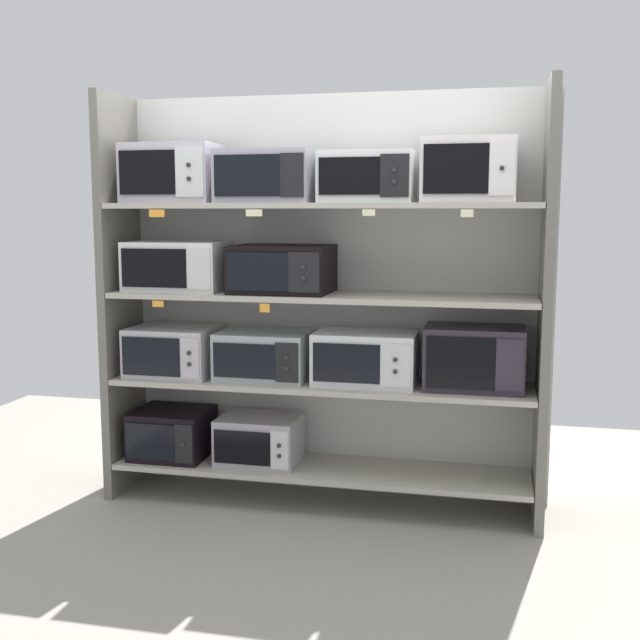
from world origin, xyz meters
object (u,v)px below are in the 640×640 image
microwave_3 (264,355)px  microwave_7 (282,269)px  microwave_6 (178,266)px  microwave_4 (366,358)px  microwave_9 (268,177)px  microwave_10 (368,177)px  microwave_2 (174,351)px  microwave_1 (259,439)px  microwave_0 (172,433)px  microwave_11 (469,170)px  microwave_8 (173,174)px  microwave_5 (474,358)px

microwave_3 → microwave_7: (0.11, -0.00, 0.50)m
microwave_3 → microwave_6: bearing=-180.0°
microwave_4 → microwave_9: bearing=-180.0°
microwave_3 → microwave_10: (0.59, 0.00, 1.00)m
microwave_2 → microwave_9: microwave_9 is taller
microwave_1 → microwave_10: bearing=0.0°
microwave_10 → microwave_3: bearing=-180.0°
microwave_7 → microwave_1: bearing=179.9°
microwave_3 → microwave_4: 0.59m
microwave_0 → microwave_10: bearing=0.0°
microwave_10 → microwave_11: microwave_11 is taller
microwave_9 → microwave_7: bearing=-0.0°
microwave_11 → microwave_7: bearing=-180.0°
microwave_3 → microwave_11: (1.12, -0.00, 1.03)m
microwave_11 → microwave_9: bearing=-180.0°
microwave_4 → microwave_7: size_ratio=1.03×
microwave_0 → microwave_4: bearing=0.0°
microwave_0 → microwave_3: (0.58, 0.00, 0.49)m
microwave_2 → microwave_6: (0.03, 0.00, 0.50)m
microwave_2 → microwave_8: (0.02, 0.00, 1.02)m
microwave_2 → microwave_3: bearing=0.0°
microwave_8 → microwave_10: bearing=0.0°
microwave_7 → microwave_4: bearing=0.0°
microwave_0 → microwave_5: 1.83m
microwave_5 → microwave_8: (-1.71, 0.00, 0.99)m
microwave_11 → microwave_10: bearing=180.0°
microwave_3 → microwave_4: bearing=-0.0°
microwave_2 → microwave_3: microwave_2 is taller
microwave_8 → microwave_0: bearing=-179.9°
microwave_1 → microwave_9: 1.50m
microwave_9 → microwave_4: bearing=0.0°
microwave_2 → microwave_5: 1.73m
microwave_2 → microwave_0: bearing=179.7°
microwave_0 → microwave_9: bearing=-0.0°
microwave_5 → microwave_9: microwave_9 is taller
microwave_5 → microwave_11: 0.99m
microwave_4 → microwave_11: microwave_11 is taller
microwave_6 → microwave_3: bearing=0.0°
microwave_1 → microwave_8: microwave_8 is taller
microwave_2 → microwave_10: (1.14, 0.00, 0.99)m
microwave_9 → microwave_10: microwave_9 is taller
microwave_0 → microwave_10: (1.17, 0.00, 1.49)m
microwave_6 → microwave_10: size_ratio=1.11×
microwave_11 → microwave_5: bearing=-0.3°
microwave_1 → microwave_3: size_ratio=0.89×
microwave_7 → microwave_0: bearing=180.0°
microwave_1 → microwave_5: 1.32m
microwave_3 → microwave_7: size_ratio=0.95×
microwave_3 → microwave_4: microwave_4 is taller
microwave_6 → microwave_9: (0.55, -0.00, 0.50)m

